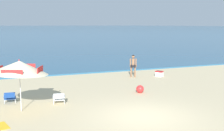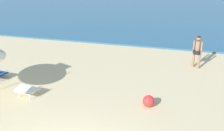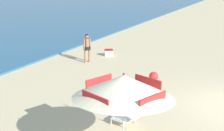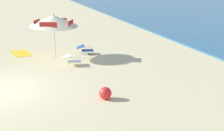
# 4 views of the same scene
# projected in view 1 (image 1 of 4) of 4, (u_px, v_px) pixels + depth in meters

# --- Properties ---
(ground_plane) EXTENTS (800.00, 800.00, 0.00)m
(ground_plane) POSITION_uv_depth(u_px,v_px,m) (144.00, 117.00, 11.46)
(ground_plane) COLOR #CCB78C
(ocean_water) EXTENTS (800.00, 800.00, 0.10)m
(ocean_water) POSITION_uv_depth(u_px,v_px,m) (3.00, 27.00, 389.07)
(ocean_water) COLOR #285B7F
(ocean_water) RESTS_ON ground
(beach_umbrella_striped_main) EXTENTS (2.79, 2.77, 2.28)m
(beach_umbrella_striped_main) POSITION_uv_depth(u_px,v_px,m) (19.00, 67.00, 11.92)
(beach_umbrella_striped_main) COLOR silver
(beach_umbrella_striped_main) RESTS_ON ground
(lounge_chair_under_umbrella) EXTENTS (0.63, 0.91, 0.50)m
(lounge_chair_under_umbrella) POSITION_uv_depth(u_px,v_px,m) (10.00, 97.00, 13.51)
(lounge_chair_under_umbrella) COLOR #1E4799
(lounge_chair_under_umbrella) RESTS_ON ground
(lounge_chair_beside_umbrella) EXTENTS (0.67, 0.93, 0.49)m
(lounge_chair_beside_umbrella) POSITION_uv_depth(u_px,v_px,m) (59.00, 98.00, 13.33)
(lounge_chair_beside_umbrella) COLOR white
(lounge_chair_beside_umbrella) RESTS_ON ground
(person_standing_near_shore) EXTENTS (0.43, 0.39, 1.59)m
(person_standing_near_shore) POSITION_uv_depth(u_px,v_px,m) (133.00, 64.00, 19.89)
(person_standing_near_shore) COLOR #8C6042
(person_standing_near_shore) RESTS_ON ground
(cooler_box) EXTENTS (0.55, 0.60, 0.43)m
(cooler_box) POSITION_uv_depth(u_px,v_px,m) (159.00, 74.00, 20.26)
(cooler_box) COLOR white
(cooler_box) RESTS_ON ground
(beach_ball) EXTENTS (0.42, 0.42, 0.42)m
(beach_ball) POSITION_uv_depth(u_px,v_px,m) (140.00, 89.00, 15.42)
(beach_ball) COLOR red
(beach_ball) RESTS_ON ground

